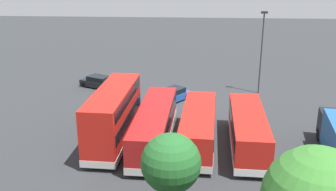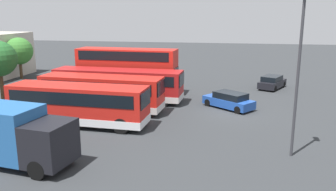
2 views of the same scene
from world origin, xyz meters
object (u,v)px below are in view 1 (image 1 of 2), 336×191
(bus_single_deck_near_end, at_px, (248,130))
(bus_single_deck_third, at_px, (154,125))
(bus_single_deck_second, at_px, (198,127))
(car_small_green, at_px, (171,95))
(car_hatchback_silver, at_px, (98,82))
(lamp_post_tall, at_px, (262,47))
(bus_double_decker_fourth, at_px, (114,115))

(bus_single_deck_near_end, bearing_deg, bus_single_deck_third, -3.75)
(bus_single_deck_second, bearing_deg, car_small_green, -75.07)
(car_hatchback_silver, bearing_deg, bus_single_deck_near_end, 136.07)
(bus_single_deck_third, bearing_deg, car_hatchback_silver, -60.54)
(bus_single_deck_near_end, bearing_deg, lamp_post_tall, -102.03)
(bus_single_deck_second, xyz_separation_m, lamp_post_tall, (-6.99, -14.17, 3.70))
(bus_single_deck_near_end, xyz_separation_m, car_small_green, (6.70, -10.73, -0.92))
(bus_single_deck_third, relative_size, lamp_post_tall, 1.32)
(bus_single_deck_near_end, distance_m, car_small_green, 12.68)
(bus_single_deck_third, distance_m, car_small_green, 10.31)
(bus_double_decker_fourth, xyz_separation_m, car_hatchback_silver, (5.03, -14.83, -1.75))
(bus_single_deck_near_end, relative_size, bus_single_deck_second, 0.99)
(car_hatchback_silver, bearing_deg, bus_single_deck_second, 128.48)
(bus_single_deck_third, relative_size, car_hatchback_silver, 2.73)
(bus_double_decker_fourth, distance_m, car_small_green, 11.25)
(bus_single_deck_near_end, distance_m, bus_double_decker_fourth, 10.81)
(car_hatchback_silver, height_order, lamp_post_tall, lamp_post_tall)
(car_hatchback_silver, relative_size, lamp_post_tall, 0.48)
(car_small_green, bearing_deg, lamp_post_tall, -159.21)
(bus_double_decker_fourth, xyz_separation_m, car_small_green, (-4.07, -10.34, -1.74))
(lamp_post_tall, bearing_deg, bus_single_deck_near_end, 77.97)
(bus_single_deck_near_end, relative_size, car_hatchback_silver, 2.32)
(car_hatchback_silver, bearing_deg, bus_double_decker_fourth, 108.72)
(car_small_green, height_order, lamp_post_tall, lamp_post_tall)
(bus_single_deck_near_end, xyz_separation_m, lamp_post_tall, (-3.08, -14.44, 3.70))
(bus_single_deck_third, distance_m, lamp_post_tall, 17.88)
(bus_double_decker_fourth, bearing_deg, car_small_green, -111.46)
(bus_single_deck_near_end, bearing_deg, bus_single_deck_second, -3.97)
(bus_single_deck_third, bearing_deg, car_small_green, -94.32)
(car_small_green, relative_size, lamp_post_tall, 0.50)
(bus_single_deck_near_end, height_order, lamp_post_tall, lamp_post_tall)
(bus_single_deck_second, relative_size, lamp_post_tall, 1.13)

